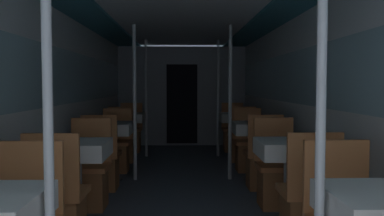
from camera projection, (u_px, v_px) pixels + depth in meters
wall_left at (67, 101)px, 4.96m from camera, size 0.05×10.12×2.06m
wall_right at (297, 101)px, 5.03m from camera, size 0.05×10.12×2.06m
ceiling_panel at (183, 13)px, 4.93m from camera, size 2.69×10.12×0.07m
bulkhead_far at (182, 96)px, 8.93m from camera, size 2.64×0.09×2.06m
support_pole_left_0 at (48, 137)px, 1.97m from camera, size 0.05×0.05×2.06m
dining_table_left_1 at (75, 156)px, 3.83m from camera, size 0.59×0.59×0.76m
chair_left_near_1 at (58, 212)px, 3.31m from camera, size 0.42×0.42×0.92m
chair_left_far_1 at (89, 180)px, 4.39m from camera, size 0.42×0.42×0.92m
dining_table_left_2 at (109, 133)px, 5.67m from camera, size 0.59×0.59×0.76m
chair_left_near_2 at (102, 166)px, 5.15m from camera, size 0.42×0.42×0.92m
chair_left_far_2 at (116, 152)px, 6.24m from camera, size 0.42×0.42×0.92m
support_pole_left_2 at (135, 103)px, 5.66m from camera, size 0.05×0.05×2.06m
dining_table_left_3 at (127, 121)px, 7.52m from camera, size 0.59×0.59×0.76m
chair_left_near_3 at (123, 145)px, 6.99m from camera, size 0.42×0.42×0.92m
chair_left_far_3 at (131, 137)px, 8.08m from camera, size 0.42×0.42×0.92m
support_pole_left_3 at (146, 98)px, 7.50m from camera, size 0.05×0.05×2.06m
support_pole_right_0 at (320, 136)px, 2.01m from camera, size 0.05×0.05×2.06m
dining_table_right_1 at (290, 155)px, 3.88m from camera, size 0.59×0.59×0.76m
chair_right_near_1 at (308, 210)px, 3.36m from camera, size 0.42×0.42×0.92m
chair_right_far_1 at (277, 179)px, 4.44m from camera, size 0.42×0.42×0.92m
dining_table_right_2 at (255, 132)px, 5.72m from camera, size 0.59×0.59×0.76m
chair_right_near_2 at (263, 165)px, 5.20m from camera, size 0.42×0.42×0.92m
chair_right_far_2 at (249, 151)px, 6.29m from camera, size 0.42×0.42×0.92m
support_pole_right_2 at (230, 103)px, 5.69m from camera, size 0.05×0.05×2.06m
dining_table_right_3 at (237, 121)px, 7.57m from camera, size 0.59×0.59×0.76m
chair_right_near_3 at (241, 144)px, 7.04m from camera, size 0.42×0.42×0.92m
chair_right_far_3 at (233, 136)px, 8.13m from camera, size 0.42×0.42×0.92m
support_pole_right_3 at (218, 98)px, 7.54m from camera, size 0.05×0.05×2.06m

